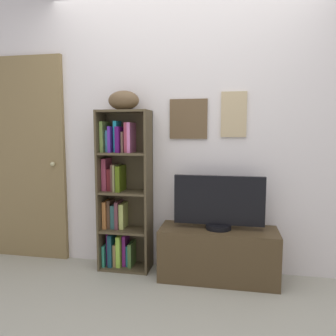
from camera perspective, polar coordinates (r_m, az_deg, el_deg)
back_wall at (r=2.99m, az=3.05°, el=6.60°), size 4.80×0.08×2.58m
bookshelf at (r=3.06m, az=-8.23°, el=-4.49°), size 0.47×0.26×1.47m
football at (r=2.97m, az=-7.82°, el=11.70°), size 0.29×0.18×0.17m
tv_stand at (r=2.94m, az=8.78°, el=-14.73°), size 1.01×0.38×0.45m
television at (r=2.81m, az=8.94°, el=-6.08°), size 0.77×0.22×0.46m
door at (r=3.56m, az=-23.96°, el=1.41°), size 0.88×0.09×2.01m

